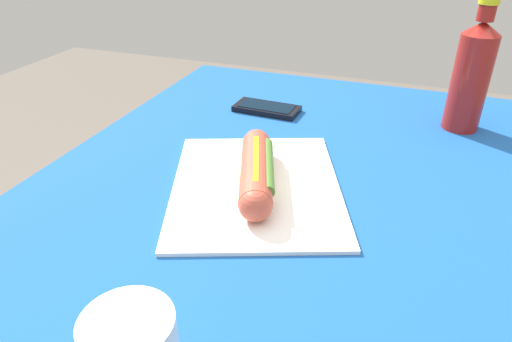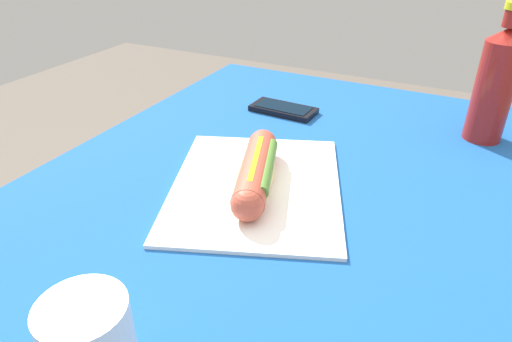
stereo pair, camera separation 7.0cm
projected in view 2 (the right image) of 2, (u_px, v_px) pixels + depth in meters
name	position (u px, v px, depth m)	size (l,w,h in m)	color
dining_table	(281.00, 279.00, 0.75)	(1.17, 0.84, 0.78)	brown
paper_wrapper	(256.00, 186.00, 0.72)	(0.33, 0.26, 0.01)	white
hot_dog	(257.00, 171.00, 0.71)	(0.23, 0.11, 0.05)	#E5BC75
cell_phone	(283.00, 109.00, 0.98)	(0.07, 0.14, 0.01)	black
soda_bottle	(495.00, 83.00, 0.82)	(0.07, 0.07, 0.25)	maroon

